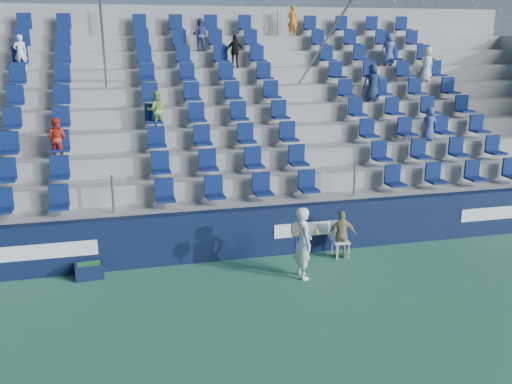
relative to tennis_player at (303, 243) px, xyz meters
The scene contains 7 objects.
ground 2.06m from the tennis_player, 120.62° to the right, with size 70.00×70.00×0.00m, color #307053.
sponsor_wall 1.81m from the tennis_player, 122.27° to the left, with size 24.00×0.32×1.20m.
grandstand 6.81m from the tennis_player, 98.26° to the left, with size 24.00×8.17×6.63m.
tennis_player is the anchor object (origin of this frame).
line_judge_chair 1.66m from the tennis_player, 38.47° to the left, with size 0.41×0.42×0.87m.
line_judge 1.56m from the tennis_player, 34.39° to the left, with size 0.69×0.29×1.18m, color tan.
ball_bin 4.75m from the tennis_player, 166.19° to the left, with size 0.63×0.44×0.34m.
Camera 1 is at (-2.93, -9.45, 5.12)m, focal length 40.00 mm.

